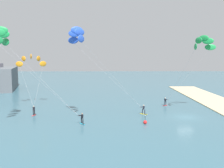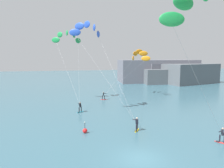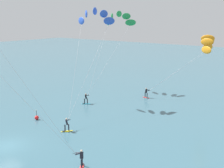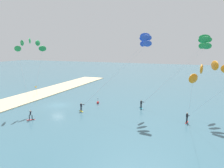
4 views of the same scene
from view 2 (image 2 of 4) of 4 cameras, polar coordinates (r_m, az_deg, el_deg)
ground_plane at (r=19.85m, az=7.69°, el=-19.57°), size 240.00×240.00×0.00m
kitesurfer_nearshore at (r=16.48m, az=24.05°, el=17.57°), size 9.51×8.47×13.82m
kitesurfer_mid_water at (r=44.11m, az=-12.06°, el=11.96°), size 6.08×12.71×14.31m
kitesurfer_far_out at (r=34.25m, az=-6.42°, el=13.95°), size 8.19×13.41×14.64m
kitesurfer_downwind at (r=47.99m, az=7.12°, el=7.45°), size 11.28×6.35×10.63m
marker_buoy at (r=25.57m, az=-7.39°, el=-12.47°), size 0.56×0.56×1.38m
distant_headland at (r=77.32m, az=14.84°, el=3.01°), size 32.95×21.56×7.79m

